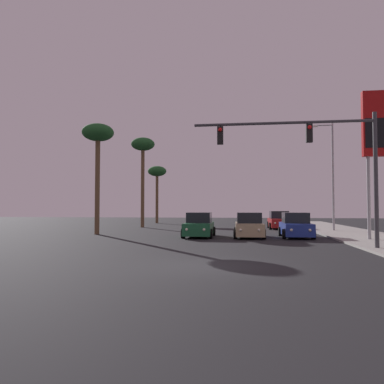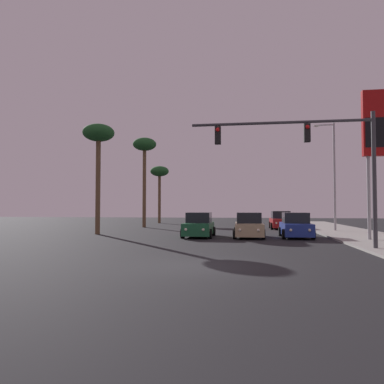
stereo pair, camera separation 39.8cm
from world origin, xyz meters
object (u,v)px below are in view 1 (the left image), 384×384
object	(u,v)px
traffic_light_mast	(319,151)
palm_tree_mid	(143,149)
car_blue	(296,226)
street_lamp	(331,171)
car_green	(199,226)
car_tan	(249,226)
gas_station_sign	(380,132)
palm_tree_far	(157,174)
palm_tree_near	(98,138)
car_red	(279,221)

from	to	relation	value
traffic_light_mast	palm_tree_mid	size ratio (longest dim) A/B	0.96
car_blue	street_lamp	size ratio (longest dim) A/B	0.48
car_blue	car_green	bearing A→B (deg)	2.71
car_tan	street_lamp	distance (m)	10.81
traffic_light_mast	street_lamp	size ratio (longest dim) A/B	0.98
car_tan	gas_station_sign	xyz separation A→B (m)	(7.84, -1.76, 5.86)
palm_tree_far	palm_tree_near	size ratio (longest dim) A/B	0.88
palm_tree_mid	gas_station_sign	bearing A→B (deg)	-35.81
car_tan	gas_station_sign	distance (m)	9.94
traffic_light_mast	car_blue	bearing A→B (deg)	91.17
car_red	car_tan	world-z (taller)	same
car_red	car_green	xyz separation A→B (m)	(-6.41, -10.60, 0.00)
car_tan	palm_tree_near	distance (m)	13.14
car_blue	traffic_light_mast	xyz separation A→B (m)	(0.15, -7.16, 4.04)
car_red	palm_tree_far	distance (m)	18.78
street_lamp	palm_tree_mid	distance (m)	18.28
car_red	car_tan	distance (m)	11.09
car_green	palm_tree_mid	world-z (taller)	palm_tree_mid
car_green	car_tan	bearing A→B (deg)	178.31
street_lamp	gas_station_sign	size ratio (longest dim) A/B	1.00
traffic_light_mast	street_lamp	distance (m)	14.26
traffic_light_mast	street_lamp	xyz separation A→B (m)	(3.73, 13.76, 0.31)
car_green	palm_tree_far	xyz separation A→B (m)	(-7.90, 21.41, 5.59)
car_blue	palm_tree_mid	distance (m)	18.97
car_tan	street_lamp	size ratio (longest dim) A/B	0.48
car_tan	car_blue	bearing A→B (deg)	-174.16
street_lamp	gas_station_sign	world-z (taller)	same
car_red	palm_tree_mid	bearing A→B (deg)	-4.78
car_green	traffic_light_mast	xyz separation A→B (m)	(6.66, -6.83, 4.04)
palm_tree_far	street_lamp	bearing A→B (deg)	-38.36
traffic_light_mast	palm_tree_near	size ratio (longest dim) A/B	1.05
gas_station_sign	palm_tree_mid	size ratio (longest dim) A/B	0.98
traffic_light_mast	palm_tree_far	size ratio (longest dim) A/B	1.20
gas_station_sign	palm_tree_far	bearing A→B (deg)	129.49
car_red	car_green	size ratio (longest dim) A/B	1.00
palm_tree_mid	palm_tree_far	distance (m)	10.16
traffic_light_mast	gas_station_sign	world-z (taller)	gas_station_sign
gas_station_sign	palm_tree_far	world-z (taller)	gas_station_sign
car_tan	car_blue	xyz separation A→B (m)	(3.12, 0.39, 0.00)
gas_station_sign	palm_tree_mid	distance (m)	22.66
car_tan	palm_tree_far	bearing A→B (deg)	-63.61
car_blue	palm_tree_mid	xyz separation A→B (m)	(-13.61, 11.08, 7.21)
palm_tree_far	gas_station_sign	bearing A→B (deg)	-50.51
gas_station_sign	car_green	bearing A→B (deg)	170.76
car_blue	palm_tree_near	world-z (taller)	palm_tree_near
car_blue	traffic_light_mast	distance (m)	8.22
car_green	palm_tree_near	world-z (taller)	palm_tree_near
car_tan	traffic_light_mast	size ratio (longest dim) A/B	0.49
car_blue	street_lamp	xyz separation A→B (m)	(3.88, 6.60, 4.36)
gas_station_sign	car_blue	bearing A→B (deg)	155.47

